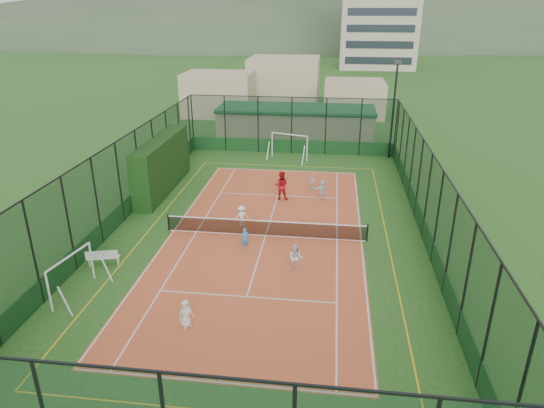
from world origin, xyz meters
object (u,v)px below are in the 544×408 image
Objects in this scene: child_near_mid at (245,239)px; child_far_back at (322,190)px; child_far_left at (242,216)px; white_bench at (104,257)px; floodlight_ne at (393,111)px; clubhouse at (296,123)px; child_far_right at (312,182)px; futsal_goal_near at (72,276)px; child_near_right at (296,258)px; child_near_left at (186,314)px; futsal_goal_far at (289,147)px; coach at (281,185)px.

child_near_mid is 0.88× the size of child_far_back.
white_bench is at bearing 18.06° from child_far_left.
clubhouse is (-8.60, 5.40, -2.55)m from floodlight_ne.
child_far_right is 0.85× the size of child_far_back.
child_far_back is at bearing -157.89° from child_far_left.
floodlight_ne is 11.39m from child_far_right.
futsal_goal_near is 2.05× the size of child_near_right.
child_near_left is (5.87, -1.74, -0.34)m from futsal_goal_near.
child_far_left is at bearing 131.78° from child_near_right.
futsal_goal_near is 10.48m from child_far_left.
futsal_goal_far reaches higher than child_far_left.
child_near_left is (-10.70, -25.47, -3.49)m from floodlight_ne.
futsal_goal_near is at bearing -105.31° from clubhouse.
child_far_left is (-0.75, 2.97, 0.02)m from child_near_mid.
coach is at bearing -21.97° from futsal_goal_near.
child_near_left is 10.08m from child_far_left.
child_far_left is 1.08× the size of child_far_right.
floodlight_ne is 6.40× the size of child_far_left.
futsal_goal_near is 10.55m from child_near_right.
coach reaches higher than child_far_right.
child_near_right is at bearing 113.77° from child_far_right.
child_near_mid is 0.85× the size of child_near_right.
futsal_goal_near is 6.13m from child_near_left.
child_far_right is at bearing 35.12° from white_bench.
child_near_left is (5.70, -4.50, 0.18)m from white_bench.
coach is at bearing 37.35° from child_near_left.
child_near_mid is (6.93, 2.59, 0.18)m from white_bench.
white_bench is 7.40m from child_near_mid.
floodlight_ne reaches higher than white_bench.
futsal_goal_far is at bearing -120.50° from child_far_left.
child_far_left is 4.97m from coach.
child_far_left is 0.92× the size of child_far_back.
floodlight_ne is 10.47m from clubhouse.
futsal_goal_near is 2.34× the size of child_far_left.
child_near_mid is 8.75m from child_far_back.
floodlight_ne is 26.87m from white_bench.
floodlight_ne is 14.00m from coach.
clubhouse is at bearing -4.65° from futsal_goal_near.
coach is at bearing -17.33° from child_far_back.
futsal_goal_far is 2.70× the size of child_near_left.
coach is at bearing -127.52° from floodlight_ne.
floodlight_ne is at bearing -140.71° from child_far_back.
child_near_right is at bearing 7.36° from child_near_left.
clubhouse is at bearing -87.81° from coach.
child_near_right reaches higher than child_near_left.
child_near_left is 14.84m from coach.
white_bench is at bearing 20.83° from child_far_back.
child_far_left is (-1.61, -13.96, -0.43)m from futsal_goal_far.
child_near_mid is 3.55m from child_near_right.
floodlight_ne is 6.90× the size of child_far_right.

